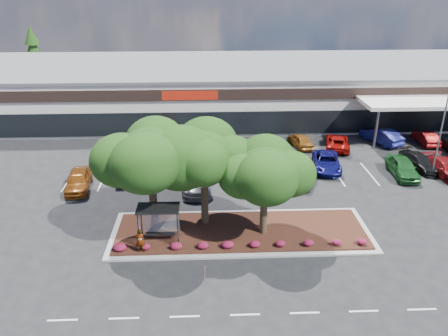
{
  "coord_description": "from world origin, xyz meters",
  "views": [
    {
      "loc": [
        -4.28,
        -22.0,
        16.54
      ],
      "look_at": [
        -2.96,
        9.48,
        2.6
      ],
      "focal_mm": 35.0,
      "sensor_mm": 36.0,
      "label": 1
    }
  ],
  "objects_px": {
    "light_pole": "(441,138)",
    "survey_stake": "(205,271)",
    "car_0": "(78,180)",
    "car_1": "(126,168)"
  },
  "relations": [
    {
      "from": "light_pole",
      "to": "survey_stake",
      "type": "bearing_deg",
      "value": -146.34
    },
    {
      "from": "survey_stake",
      "to": "car_0",
      "type": "relative_size",
      "value": 0.2
    },
    {
      "from": "light_pole",
      "to": "car_0",
      "type": "relative_size",
      "value": 1.77
    },
    {
      "from": "survey_stake",
      "to": "car_1",
      "type": "height_order",
      "value": "car_1"
    },
    {
      "from": "light_pole",
      "to": "car_1",
      "type": "relative_size",
      "value": 1.66
    },
    {
      "from": "car_0",
      "to": "car_1",
      "type": "bearing_deg",
      "value": 24.91
    },
    {
      "from": "car_0",
      "to": "car_1",
      "type": "xyz_separation_m",
      "value": [
        3.64,
        2.25,
        0.03
      ]
    },
    {
      "from": "car_0",
      "to": "light_pole",
      "type": "bearing_deg",
      "value": -4.86
    },
    {
      "from": "car_1",
      "to": "car_0",
      "type": "bearing_deg",
      "value": -154.77
    },
    {
      "from": "survey_stake",
      "to": "car_0",
      "type": "distance_m",
      "value": 16.39
    }
  ]
}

